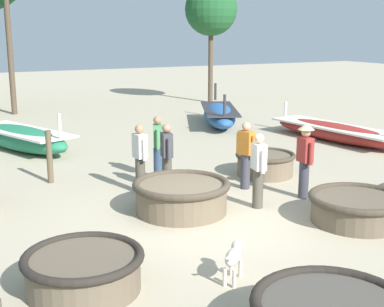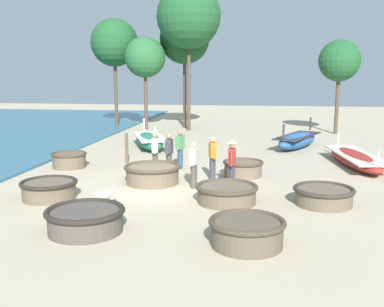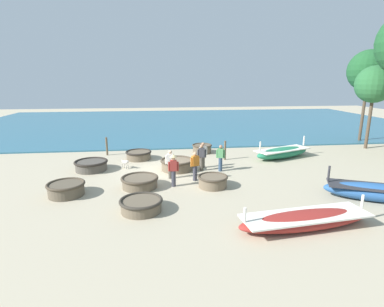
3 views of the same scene
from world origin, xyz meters
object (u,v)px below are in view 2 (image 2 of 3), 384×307
Objects in this scene: coracle_beside_post at (227,193)px; tree_tall_back at (145,58)px; coracle_upturned at (247,231)px; tree_leftmost at (114,43)px; coracle_weathered at (152,173)px; tree_rightmost at (339,61)px; mooring_post_inland at (127,148)px; tree_right_mid at (185,39)px; coracle_front_left at (69,159)px; long_boat_ochre_hull at (149,141)px; dog at (106,195)px; tree_left_mid at (189,17)px; coracle_far_right at (49,189)px; fisherman_crouching at (155,152)px; coracle_far_left at (243,168)px; coracle_tilted at (85,219)px; long_boat_red_hull at (355,159)px; coracle_front_right at (324,195)px; long_boat_blue_hull at (297,140)px; fisherman_with_hat at (180,148)px; fisherman_hauling at (232,161)px; fisherman_standing_right at (213,157)px; fisherman_by_coracle at (194,164)px; fisherman_standing_left at (169,153)px.

coracle_beside_post is 0.30× the size of tree_tall_back.
tree_leftmost reaches higher than coracle_upturned.
tree_rightmost is at bearing 59.37° from coracle_weathered.
mooring_post_inland is 0.16× the size of tree_right_mid.
long_boat_ochre_hull reaches higher than coracle_front_left.
coracle_upturned is 0.23× the size of tree_leftmost.
coracle_upturned reaches higher than dog.
tree_left_mid reaches higher than tree_rightmost.
mooring_post_inland is 14.29m from tree_right_mid.
mooring_post_inland is at bearing -90.25° from long_boat_ochre_hull.
coracle_far_right is 4.71m from fisherman_crouching.
coracle_far_right is at bearing -94.65° from long_boat_ochre_hull.
dog is 0.09× the size of tree_rightmost.
coracle_weathered reaches higher than coracle_far_left.
long_boat_ochre_hull is (-4.64, 9.39, 0.08)m from coracle_beside_post.
tree_left_mid is (3.00, -0.15, 2.58)m from tree_tall_back.
long_boat_red_hull is (8.14, 9.20, -0.02)m from coracle_tilted.
coracle_upturned is at bearing -78.44° from coracle_beside_post.
coracle_front_right is 8.28m from coracle_far_right.
coracle_front_right is 11.84m from long_boat_ochre_hull.
tree_left_mid is (-9.54, 0.40, 2.88)m from tree_rightmost.
coracle_upturned is (3.91, -0.34, 0.01)m from coracle_tilted.
tree_rightmost is (2.89, 6.02, 4.14)m from long_boat_blue_hull.
fisherman_with_hat is at bearing 5.06° from coracle_front_left.
tree_rightmost is at bearing 75.50° from coracle_upturned.
fisherman_hauling reaches higher than coracle_far_left.
fisherman_hauling is (2.80, -0.37, 0.60)m from coracle_weathered.
coracle_front_left is 2.64× the size of dog.
fisherman_standing_right is at bearing 103.92° from coracle_beside_post.
tree_tall_back is (-6.01, 14.20, 4.01)m from fisherman_standing_right.
coracle_front_left is at bearing 159.99° from fisherman_hauling.
coracle_weathered is 1.19× the size of fisherman_hauling.
dog is at bearing -79.55° from tree_tall_back.
fisherman_by_coracle is at bearing -66.29° from long_boat_ochre_hull.
coracle_front_right is at bearing -68.90° from tree_right_mid.
coracle_beside_post is at bearing -52.61° from fisherman_by_coracle.
dog is (-3.75, -4.67, 0.06)m from coracle_far_left.
coracle_tilted is 22.83m from tree_leftmost.
tree_leftmost is at bearing 106.80° from dog.
coracle_upturned is 6.38m from fisherman_standing_right.
fisherman_hauling is 1.06× the size of fisherman_standing_left.
tree_leftmost reaches higher than dog.
coracle_front_left is (-3.98, 2.10, -0.02)m from coracle_weathered.
tree_rightmost is at bearing 57.69° from fisherman_standing_left.
coracle_front_right is 9.11m from mooring_post_inland.
coracle_front_left is at bearing -174.94° from fisherman_with_hat.
mooring_post_inland reaches higher than coracle_front_left.
coracle_far_left is 2.85m from fisherman_standing_left.
long_boat_blue_hull is 0.83× the size of long_boat_red_hull.
coracle_front_left is 0.92× the size of fisherman_crouching.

